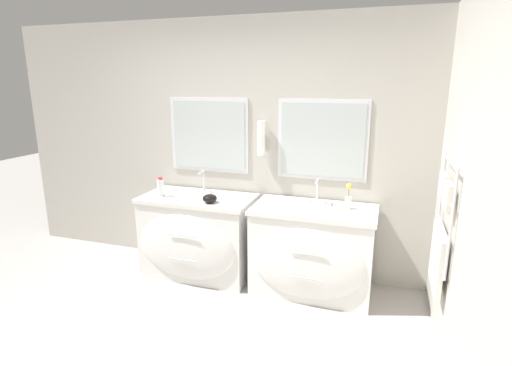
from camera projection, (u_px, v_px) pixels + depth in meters
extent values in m
cube|color=#B2ADA3|center=(242.00, 148.00, 4.17)|extent=(5.42, 0.06, 2.60)
cube|color=silver|center=(209.00, 135.00, 4.21)|extent=(0.88, 0.02, 0.78)
cube|color=#B2BCBA|center=(209.00, 135.00, 4.20)|extent=(0.81, 0.01, 0.71)
cube|color=silver|center=(322.00, 140.00, 3.85)|extent=(0.88, 0.02, 0.78)
cube|color=#B2BCBA|center=(322.00, 140.00, 3.84)|extent=(0.81, 0.01, 0.71)
cylinder|color=white|center=(261.00, 138.00, 3.98)|extent=(0.08, 0.08, 0.34)
cube|color=silver|center=(263.00, 138.00, 4.02)|extent=(0.05, 0.02, 0.08)
cube|color=#B2ADA3|center=(463.00, 186.00, 2.64)|extent=(0.06, 3.69, 2.60)
cylinder|color=silver|center=(451.00, 226.00, 2.60)|extent=(0.02, 0.02, 0.78)
cylinder|color=silver|center=(441.00, 201.00, 3.15)|extent=(0.02, 0.02, 0.78)
cylinder|color=silver|center=(451.00, 164.00, 2.79)|extent=(0.02, 0.60, 0.02)
cylinder|color=silver|center=(447.00, 196.00, 2.85)|extent=(0.02, 0.60, 0.02)
cylinder|color=silver|center=(443.00, 228.00, 2.91)|extent=(0.02, 0.60, 0.02)
cylinder|color=silver|center=(440.00, 258.00, 2.97)|extent=(0.02, 0.60, 0.02)
cube|color=silver|center=(437.00, 259.00, 2.97)|extent=(0.04, 0.51, 0.45)
cube|color=silver|center=(448.00, 196.00, 2.72)|extent=(0.04, 0.20, 0.18)
cube|color=silver|center=(443.00, 186.00, 2.96)|extent=(0.04, 0.20, 0.18)
cube|color=white|center=(199.00, 237.00, 4.17)|extent=(1.11, 0.58, 0.80)
ellipsoid|color=white|center=(186.00, 248.00, 3.90)|extent=(1.02, 0.13, 0.67)
cube|color=silver|center=(198.00, 198.00, 4.06)|extent=(1.14, 0.61, 0.04)
ellipsoid|color=white|center=(196.00, 201.00, 4.04)|extent=(0.38, 0.33, 0.08)
cylinder|color=silver|center=(182.00, 235.00, 3.79)|extent=(0.31, 0.01, 0.01)
cylinder|color=silver|center=(183.00, 260.00, 3.86)|extent=(0.31, 0.01, 0.01)
cube|color=white|center=(312.00, 252.00, 3.81)|extent=(1.11, 0.58, 0.80)
ellipsoid|color=white|center=(307.00, 264.00, 3.54)|extent=(1.02, 0.13, 0.67)
cube|color=silver|center=(314.00, 210.00, 3.70)|extent=(1.14, 0.61, 0.04)
ellipsoid|color=white|center=(313.00, 213.00, 3.68)|extent=(0.38, 0.33, 0.08)
cylinder|color=silver|center=(305.00, 251.00, 3.43)|extent=(0.31, 0.01, 0.01)
cylinder|color=silver|center=(305.00, 278.00, 3.49)|extent=(0.31, 0.01, 0.01)
cylinder|color=silver|center=(204.00, 182.00, 4.18)|extent=(0.02, 0.02, 0.24)
cylinder|color=silver|center=(201.00, 173.00, 4.09)|extent=(0.02, 0.13, 0.02)
cylinder|color=silver|center=(198.00, 190.00, 4.22)|extent=(0.03, 0.03, 0.04)
cylinder|color=silver|center=(210.00, 191.00, 4.18)|extent=(0.03, 0.03, 0.04)
cylinder|color=silver|center=(317.00, 191.00, 3.82)|extent=(0.02, 0.02, 0.24)
cylinder|color=silver|center=(317.00, 182.00, 3.73)|extent=(0.02, 0.13, 0.02)
cylinder|color=silver|center=(310.00, 201.00, 3.86)|extent=(0.03, 0.03, 0.04)
cylinder|color=silver|center=(324.00, 202.00, 3.82)|extent=(0.03, 0.03, 0.04)
cylinder|color=silver|center=(161.00, 188.00, 4.05)|extent=(0.07, 0.07, 0.18)
cylinder|color=red|center=(160.00, 178.00, 4.03)|extent=(0.04, 0.04, 0.02)
ellipsoid|color=black|center=(210.00, 198.00, 3.85)|extent=(0.14, 0.14, 0.08)
cylinder|color=silver|center=(348.00, 203.00, 3.65)|extent=(0.06, 0.06, 0.11)
cylinder|color=#477238|center=(349.00, 192.00, 3.63)|extent=(0.01, 0.01, 0.10)
sphere|color=#E5BF47|center=(349.00, 186.00, 3.62)|extent=(0.05, 0.05, 0.05)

